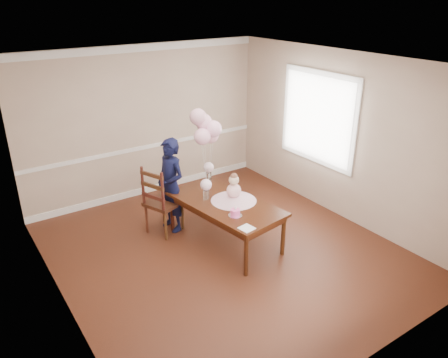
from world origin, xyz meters
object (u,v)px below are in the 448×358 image
birthday_cake (235,212)px  woman (171,185)px  dining_table_top (225,203)px  dining_chair_seat (164,203)px

birthday_cake → woman: woman is taller
dining_table_top → dining_chair_seat: 1.01m
dining_table_top → birthday_cake: size_ratio=13.33×
dining_table_top → dining_chair_seat: dining_table_top is taller
birthday_cake → dining_chair_seat: birthday_cake is taller
woman → birthday_cake: bearing=5.5°
dining_table_top → woman: woman is taller
birthday_cake → woman: 1.28m
dining_chair_seat → birthday_cake: bearing=-89.5°
dining_table_top → dining_chair_seat: size_ratio=3.67×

